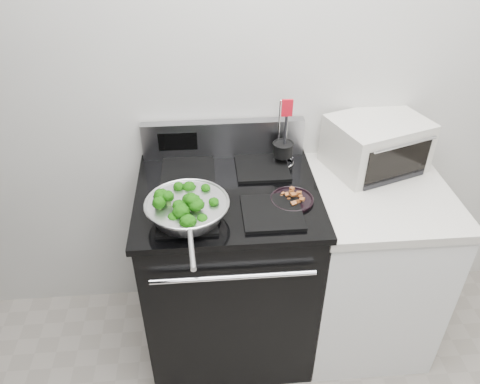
{
  "coord_description": "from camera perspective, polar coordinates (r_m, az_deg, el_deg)",
  "views": [
    {
      "loc": [
        -0.38,
        -0.23,
        2.12
      ],
      "look_at": [
        -0.25,
        1.36,
        0.98
      ],
      "focal_mm": 35.0,
      "sensor_mm": 36.0,
      "label": 1
    }
  ],
  "objects": [
    {
      "name": "gas_range",
      "position": [
        2.31,
        -1.36,
        -9.26
      ],
      "size": [
        0.79,
        0.69,
        1.13
      ],
      "color": "black",
      "rests_on": "floor"
    },
    {
      "name": "back_wall",
      "position": [
        2.15,
        5.98,
        14.49
      ],
      "size": [
        4.0,
        0.02,
        2.7
      ],
      "primitive_type": "cube",
      "color": "silver",
      "rests_on": "ground"
    },
    {
      "name": "bacon_plate",
      "position": [
        1.96,
        6.36,
        -0.67
      ],
      "size": [
        0.18,
        0.18,
        0.04
      ],
      "rotation": [
        0.0,
        0.0,
        0.14
      ],
      "color": "black",
      "rests_on": "gas_range"
    },
    {
      "name": "skillet",
      "position": [
        1.84,
        -6.43,
        -2.04
      ],
      "size": [
        0.33,
        0.53,
        0.07
      ],
      "rotation": [
        0.0,
        0.0,
        0.07
      ],
      "color": "silver",
      "rests_on": "gas_range"
    },
    {
      "name": "utensil_holder",
      "position": [
        2.18,
        5.24,
        4.84
      ],
      "size": [
        0.11,
        0.11,
        0.33
      ],
      "rotation": [
        0.0,
        0.0,
        -0.02
      ],
      "color": "silver",
      "rests_on": "gas_range"
    },
    {
      "name": "broccoli_pile",
      "position": [
        1.83,
        -6.48,
        -1.52
      ],
      "size": [
        0.26,
        0.26,
        0.09
      ],
      "primitive_type": null,
      "color": "black",
      "rests_on": "skillet"
    },
    {
      "name": "toaster_oven",
      "position": [
        2.27,
        16.27,
        5.66
      ],
      "size": [
        0.5,
        0.43,
        0.24
      ],
      "rotation": [
        0.0,
        0.0,
        0.33
      ],
      "color": "beige",
      "rests_on": "counter"
    },
    {
      "name": "counter",
      "position": [
        2.45,
        15.04,
        -8.52
      ],
      "size": [
        0.62,
        0.68,
        0.92
      ],
      "color": "white",
      "rests_on": "floor"
    }
  ]
}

